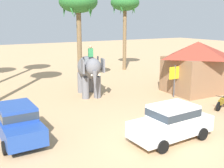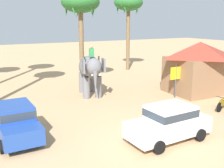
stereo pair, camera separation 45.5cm
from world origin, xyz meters
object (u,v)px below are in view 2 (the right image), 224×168
palm_tree_behind_elephant (80,5)px  motorcycle_far_in_row (224,103)px  elephant_with_mahout (90,70)px  signboard_yellow (176,75)px  palm_tree_near_hut (128,5)px  car_sedan_foreground (169,122)px  car_parked_far_side (16,120)px  roadside_hut (199,66)px

palm_tree_behind_elephant → motorcycle_far_in_row: bearing=-64.3°
elephant_with_mahout → palm_tree_behind_elephant: bearing=77.0°
motorcycle_far_in_row → signboard_yellow: (-0.77, 3.69, 1.22)m
elephant_with_mahout → motorcycle_far_in_row: elephant_with_mahout is taller
palm_tree_near_hut → signboard_yellow: 13.57m
car_sedan_foreground → car_parked_far_side: same height
car_parked_far_side → motorcycle_far_in_row: (12.40, -1.88, -0.46)m
car_parked_far_side → elephant_with_mahout: (6.41, 5.36, 1.06)m
motorcycle_far_in_row → roadside_hut: roadside_hut is taller
car_parked_far_side → palm_tree_behind_elephant: bearing=50.8°
palm_tree_near_hut → motorcycle_far_in_row: bearing=-99.5°
roadside_hut → signboard_yellow: (-2.59, -0.33, -0.44)m
elephant_with_mahout → motorcycle_far_in_row: (5.98, -7.25, -1.53)m
motorcycle_far_in_row → signboard_yellow: bearing=101.8°
palm_tree_behind_elephant → roadside_hut: (7.00, -6.72, -4.74)m
car_sedan_foreground → signboard_yellow: bearing=46.0°
elephant_with_mahout → palm_tree_near_hut: size_ratio=0.48×
car_parked_far_side → signboard_yellow: size_ratio=1.71×
motorcycle_far_in_row → palm_tree_behind_elephant: palm_tree_behind_elephant is taller
palm_tree_near_hut → roadside_hut: (-0.78, -11.57, -5.15)m
car_sedan_foreground → roadside_hut: (7.94, 5.88, 1.20)m
elephant_with_mahout → motorcycle_far_in_row: size_ratio=2.28×
roadside_hut → signboard_yellow: size_ratio=2.17×
car_sedan_foreground → elephant_with_mahout: elephant_with_mahout is taller
elephant_with_mahout → palm_tree_behind_elephant: 6.05m
car_parked_far_side → elephant_with_mahout: bearing=39.9°
palm_tree_near_hut → palm_tree_behind_elephant: bearing=-148.0°
car_parked_far_side → elephant_with_mahout: size_ratio=1.02×
elephant_with_mahout → signboard_yellow: (5.21, -3.56, -0.30)m
motorcycle_far_in_row → roadside_hut: (1.82, 4.02, 1.66)m
car_sedan_foreground → palm_tree_behind_elephant: palm_tree_behind_elephant is taller
car_sedan_foreground → elephant_with_mahout: bearing=89.2°
motorcycle_far_in_row → car_parked_far_side: bearing=171.4°
roadside_hut → motorcycle_far_in_row: bearing=-114.4°
motorcycle_far_in_row → palm_tree_behind_elephant: bearing=115.7°
palm_tree_behind_elephant → palm_tree_near_hut: palm_tree_near_hut is taller
car_parked_far_side → roadside_hut: (14.22, 2.14, 1.20)m
car_sedan_foreground → motorcycle_far_in_row: car_sedan_foreground is taller
motorcycle_far_in_row → car_sedan_foreground: bearing=-163.1°
car_parked_far_side → car_sedan_foreground: bearing=-30.8°
car_parked_far_side → signboard_yellow: 11.79m
car_parked_far_side → elephant_with_mahout: 8.43m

